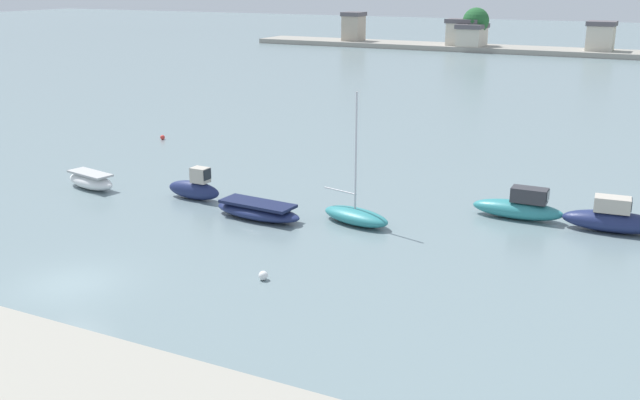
{
  "coord_description": "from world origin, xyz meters",
  "views": [
    {
      "loc": [
        21.44,
        -20.01,
        11.9
      ],
      "look_at": [
        4.87,
        12.69,
        0.78
      ],
      "focal_mm": 41.45,
      "sensor_mm": 36.0,
      "label": 1
    }
  ],
  "objects_px": {
    "moored_boat_3": "(356,215)",
    "moored_boat_5": "(613,219)",
    "moored_boat_0": "(91,181)",
    "moored_boat_2": "(258,211)",
    "moored_boat_1": "(195,188)",
    "mooring_buoy_3": "(162,137)",
    "mooring_buoy_0": "(263,276)",
    "moored_boat_4": "(519,207)"
  },
  "relations": [
    {
      "from": "moored_boat_5",
      "to": "moored_boat_3",
      "type": "bearing_deg",
      "value": -163.69
    },
    {
      "from": "moored_boat_2",
      "to": "mooring_buoy_3",
      "type": "height_order",
      "value": "moored_boat_2"
    },
    {
      "from": "moored_boat_0",
      "to": "mooring_buoy_0",
      "type": "xyz_separation_m",
      "value": [
        16.03,
        -7.12,
        -0.28
      ]
    },
    {
      "from": "moored_boat_4",
      "to": "mooring_buoy_3",
      "type": "xyz_separation_m",
      "value": [
        -28.44,
        7.03,
        -0.44
      ]
    },
    {
      "from": "moored_boat_3",
      "to": "mooring_buoy_0",
      "type": "xyz_separation_m",
      "value": [
        -0.43,
        -8.25,
        -0.25
      ]
    },
    {
      "from": "mooring_buoy_0",
      "to": "moored_boat_3",
      "type": "bearing_deg",
      "value": 87.01
    },
    {
      "from": "moored_boat_2",
      "to": "moored_boat_3",
      "type": "xyz_separation_m",
      "value": [
        4.82,
        1.5,
        0.02
      ]
    },
    {
      "from": "mooring_buoy_0",
      "to": "mooring_buoy_3",
      "type": "height_order",
      "value": "mooring_buoy_0"
    },
    {
      "from": "mooring_buoy_3",
      "to": "mooring_buoy_0",
      "type": "bearing_deg",
      "value": -43.5
    },
    {
      "from": "moored_boat_4",
      "to": "moored_boat_5",
      "type": "relative_size",
      "value": 0.94
    },
    {
      "from": "moored_boat_2",
      "to": "mooring_buoy_0",
      "type": "bearing_deg",
      "value": -53.18
    },
    {
      "from": "moored_boat_5",
      "to": "mooring_buoy_3",
      "type": "xyz_separation_m",
      "value": [
        -32.95,
        7.04,
        -0.47
      ]
    },
    {
      "from": "moored_boat_0",
      "to": "moored_boat_2",
      "type": "relative_size",
      "value": 0.77
    },
    {
      "from": "moored_boat_4",
      "to": "moored_boat_2",
      "type": "bearing_deg",
      "value": -154.34
    },
    {
      "from": "moored_boat_1",
      "to": "mooring_buoy_3",
      "type": "bearing_deg",
      "value": 135.88
    },
    {
      "from": "moored_boat_2",
      "to": "moored_boat_5",
      "type": "relative_size",
      "value": 1.04
    },
    {
      "from": "moored_boat_4",
      "to": "moored_boat_0",
      "type": "bearing_deg",
      "value": -167.68
    },
    {
      "from": "moored_boat_4",
      "to": "mooring_buoy_3",
      "type": "bearing_deg",
      "value": 164.88
    },
    {
      "from": "moored_boat_1",
      "to": "moored_boat_5",
      "type": "height_order",
      "value": "moored_boat_1"
    },
    {
      "from": "moored_boat_1",
      "to": "mooring_buoy_0",
      "type": "bearing_deg",
      "value": -39.88
    },
    {
      "from": "moored_boat_0",
      "to": "mooring_buoy_3",
      "type": "height_order",
      "value": "moored_boat_0"
    },
    {
      "from": "moored_boat_2",
      "to": "mooring_buoy_0",
      "type": "height_order",
      "value": "moored_boat_2"
    },
    {
      "from": "moored_boat_5",
      "to": "moored_boat_4",
      "type": "bearing_deg",
      "value": 174.85
    },
    {
      "from": "moored_boat_3",
      "to": "mooring_buoy_3",
      "type": "distance_m",
      "value": 24.27
    },
    {
      "from": "moored_boat_1",
      "to": "moored_boat_4",
      "type": "height_order",
      "value": "moored_boat_1"
    },
    {
      "from": "moored_boat_3",
      "to": "moored_boat_5",
      "type": "relative_size",
      "value": 1.36
    },
    {
      "from": "mooring_buoy_3",
      "to": "moored_boat_4",
      "type": "bearing_deg",
      "value": -13.88
    },
    {
      "from": "moored_boat_0",
      "to": "mooring_buoy_3",
      "type": "relative_size",
      "value": 10.97
    },
    {
      "from": "moored_boat_3",
      "to": "mooring_buoy_0",
      "type": "distance_m",
      "value": 8.27
    },
    {
      "from": "moored_boat_2",
      "to": "moored_boat_4",
      "type": "relative_size",
      "value": 1.1
    },
    {
      "from": "moored_boat_3",
      "to": "moored_boat_4",
      "type": "distance_m",
      "value": 8.45
    },
    {
      "from": "moored_boat_1",
      "to": "mooring_buoy_3",
      "type": "distance_m",
      "value": 16.47
    },
    {
      "from": "moored_boat_1",
      "to": "moored_boat_4",
      "type": "xyz_separation_m",
      "value": [
        16.86,
        4.68,
        -0.04
      ]
    },
    {
      "from": "moored_boat_2",
      "to": "moored_boat_4",
      "type": "xyz_separation_m",
      "value": [
        11.93,
        6.05,
        0.2
      ]
    },
    {
      "from": "moored_boat_4",
      "to": "moored_boat_5",
      "type": "height_order",
      "value": "moored_boat_5"
    },
    {
      "from": "moored_boat_2",
      "to": "mooring_buoy_0",
      "type": "xyz_separation_m",
      "value": [
        4.38,
        -6.75,
        -0.22
      ]
    },
    {
      "from": "moored_boat_1",
      "to": "mooring_buoy_0",
      "type": "distance_m",
      "value": 12.37
    },
    {
      "from": "moored_boat_0",
      "to": "moored_boat_2",
      "type": "xyz_separation_m",
      "value": [
        11.64,
        -0.37,
        -0.06
      ]
    },
    {
      "from": "moored_boat_2",
      "to": "mooring_buoy_3",
      "type": "distance_m",
      "value": 21.06
    },
    {
      "from": "mooring_buoy_0",
      "to": "mooring_buoy_3",
      "type": "relative_size",
      "value": 1.1
    },
    {
      "from": "moored_boat_1",
      "to": "mooring_buoy_3",
      "type": "relative_size",
      "value": 9.5
    },
    {
      "from": "moored_boat_2",
      "to": "moored_boat_1",
      "type": "bearing_deg",
      "value": 168.26
    }
  ]
}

